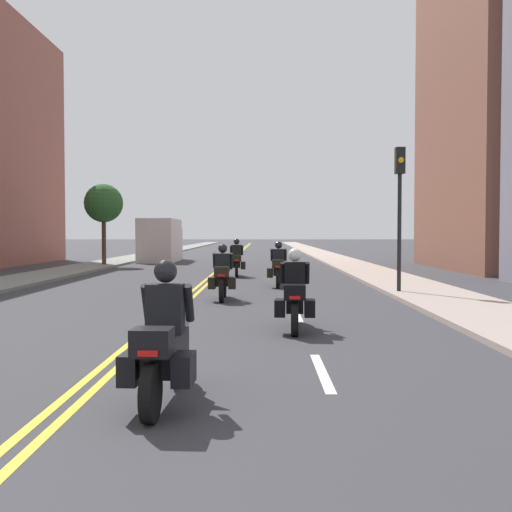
% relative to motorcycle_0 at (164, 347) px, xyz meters
% --- Properties ---
extents(ground_plane, '(264.00, 264.00, 0.00)m').
position_rel_motorcycle_0_xyz_m(ground_plane, '(-1.08, 41.68, -0.65)').
color(ground_plane, '#36363B').
extents(sidewalk_left, '(2.61, 144.00, 0.12)m').
position_rel_motorcycle_0_xyz_m(sidewalk_left, '(-8.33, 41.68, -0.59)').
color(sidewalk_left, gray).
rests_on(sidewalk_left, ground).
extents(sidewalk_right, '(2.61, 144.00, 0.12)m').
position_rel_motorcycle_0_xyz_m(sidewalk_right, '(6.18, 41.68, -0.59)').
color(sidewalk_right, '#A89488').
rests_on(sidewalk_right, ground).
extents(centreline_yellow_inner, '(0.12, 132.00, 0.01)m').
position_rel_motorcycle_0_xyz_m(centreline_yellow_inner, '(-1.20, 41.68, -0.64)').
color(centreline_yellow_inner, yellow).
rests_on(centreline_yellow_inner, ground).
extents(centreline_yellow_outer, '(0.12, 132.00, 0.01)m').
position_rel_motorcycle_0_xyz_m(centreline_yellow_outer, '(-0.96, 41.68, -0.64)').
color(centreline_yellow_outer, yellow).
rests_on(centreline_yellow_outer, ground).
extents(lane_dashes_white, '(0.14, 56.40, 0.01)m').
position_rel_motorcycle_0_xyz_m(lane_dashes_white, '(1.90, 22.68, -0.64)').
color(lane_dashes_white, silver).
rests_on(lane_dashes_white, ground).
extents(motorcycle_0, '(0.78, 2.17, 1.61)m').
position_rel_motorcycle_0_xyz_m(motorcycle_0, '(0.00, 0.00, 0.00)').
color(motorcycle_0, black).
rests_on(motorcycle_0, ground).
extents(motorcycle_1, '(0.78, 2.25, 1.60)m').
position_rel_motorcycle_0_xyz_m(motorcycle_1, '(1.72, 5.32, -0.01)').
color(motorcycle_1, black).
rests_on(motorcycle_1, ground).
extents(motorcycle_2, '(0.77, 2.13, 1.59)m').
position_rel_motorcycle_0_xyz_m(motorcycle_2, '(-0.03, 10.82, 0.01)').
color(motorcycle_2, black).
rests_on(motorcycle_2, ground).
extents(motorcycle_3, '(0.78, 2.31, 1.60)m').
position_rel_motorcycle_0_xyz_m(motorcycle_3, '(1.66, 15.23, 0.01)').
color(motorcycle_3, black).
rests_on(motorcycle_3, ground).
extents(motorcycle_4, '(0.78, 2.11, 1.65)m').
position_rel_motorcycle_0_xyz_m(motorcycle_4, '(-0.02, 20.30, 0.01)').
color(motorcycle_4, black).
rests_on(motorcycle_4, ground).
extents(traffic_light_near, '(0.28, 0.38, 4.50)m').
position_rel_motorcycle_0_xyz_m(traffic_light_near, '(5.27, 12.39, 2.47)').
color(traffic_light_near, black).
rests_on(traffic_light_near, ground).
extents(street_tree_0, '(2.17, 2.17, 4.66)m').
position_rel_motorcycle_0_xyz_m(street_tree_0, '(-7.87, 28.62, 2.89)').
color(street_tree_0, '#4A3525').
rests_on(street_tree_0, ground).
extents(parked_truck, '(2.20, 6.50, 2.80)m').
position_rel_motorcycle_0_xyz_m(parked_truck, '(-5.63, 34.94, 0.62)').
color(parked_truck, silver).
rests_on(parked_truck, ground).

